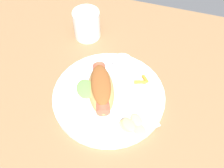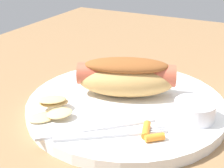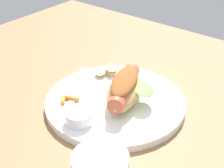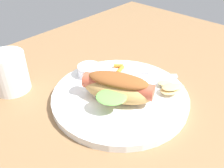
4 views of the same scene
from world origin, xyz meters
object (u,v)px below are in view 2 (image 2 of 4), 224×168
Objects in this scene: sauce_ramekin at (195,110)px; chips_pile at (51,107)px; plate at (126,105)px; hot_dog at (127,76)px; knife at (97,127)px; fork at (108,134)px; carrot_garnish at (150,133)px.

chips_pile is at bearing 113.12° from sauce_ramekin.
plate is 1.82× the size of hot_dog.
sauce_ramekin is 0.35× the size of knife.
plate is at bearing -42.01° from chips_pile.
sauce_ramekin is 0.45× the size of fork.
carrot_garnish is at bearing -10.01° from fork.
fork and knife have the same top height.
chips_pile is 2.12× the size of carrot_garnish.
plate is 7.74× the size of carrot_garnish.
plate is 8.89cm from knife.
hot_dog is 4.25× the size of carrot_garnish.
sauce_ramekin is 0.68× the size of chips_pile.
hot_dog is 1.32× the size of fork.
hot_dog is 11.74cm from sauce_ramekin.
hot_dog is 2.01× the size of chips_pile.
fork is (-11.66, -2.91, -2.86)cm from hot_dog.
fork is 5.08cm from carrot_garnish.
fork is at bearing -168.06° from plate.
hot_dog is at bearing 76.10° from sauce_ramekin.
carrot_garnish reaches higher than fork.
hot_dog is (2.09, 0.89, 3.86)cm from plate.
knife is 6.82cm from carrot_garnish.
plate is 11.34cm from chips_pile.
hot_dog reaches higher than fork.
sauce_ramekin is at bearing -93.82° from plate.
knife is (-8.14, 10.43, -1.06)cm from sauce_ramekin.
sauce_ramekin reaches higher than knife.
fork is 2.20cm from knife.
hot_dog is at bearing 50.38° from knife.
hot_dog is at bearing 68.62° from fork.
fork is 1.52× the size of chips_pile.
sauce_ramekin reaches higher than plate.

